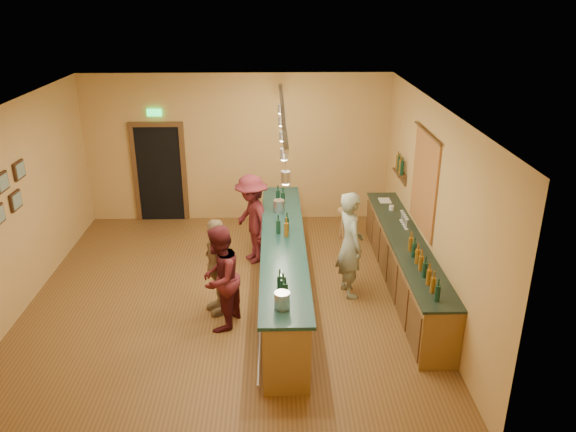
{
  "coord_description": "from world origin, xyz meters",
  "views": [
    {
      "loc": [
        0.77,
        -8.22,
        4.78
      ],
      "look_at": [
        1.0,
        0.2,
        1.37
      ],
      "focal_mm": 35.0,
      "sensor_mm": 36.0,
      "label": 1
    }
  ],
  "objects_px": {
    "customer_a": "(219,278)",
    "customer_c": "(252,219)",
    "customer_b": "(217,266)",
    "back_counter": "(405,264)",
    "tasting_bar": "(283,264)",
    "bar_stool": "(346,216)",
    "bartender": "(350,244)"
  },
  "relations": [
    {
      "from": "customer_a",
      "to": "bar_stool",
      "type": "height_order",
      "value": "customer_a"
    },
    {
      "from": "back_counter",
      "to": "bartender",
      "type": "relative_size",
      "value": 2.52
    },
    {
      "from": "bartender",
      "to": "customer_a",
      "type": "bearing_deg",
      "value": 101.53
    },
    {
      "from": "customer_a",
      "to": "customer_b",
      "type": "bearing_deg",
      "value": -152.54
    },
    {
      "from": "back_counter",
      "to": "customer_a",
      "type": "relative_size",
      "value": 2.79
    },
    {
      "from": "customer_a",
      "to": "bar_stool",
      "type": "distance_m",
      "value": 3.82
    },
    {
      "from": "customer_a",
      "to": "customer_b",
      "type": "distance_m",
      "value": 0.46
    },
    {
      "from": "customer_b",
      "to": "bar_stool",
      "type": "relative_size",
      "value": 2.31
    },
    {
      "from": "customer_a",
      "to": "customer_c",
      "type": "distance_m",
      "value": 2.26
    },
    {
      "from": "customer_a",
      "to": "customer_b",
      "type": "height_order",
      "value": "customer_a"
    },
    {
      "from": "back_counter",
      "to": "customer_b",
      "type": "xyz_separation_m",
      "value": [
        -3.09,
        -0.6,
        0.3
      ]
    },
    {
      "from": "bar_stool",
      "to": "back_counter",
      "type": "bearing_deg",
      "value": -69.51
    },
    {
      "from": "back_counter",
      "to": "bartender",
      "type": "xyz_separation_m",
      "value": [
        -0.95,
        -0.1,
        0.42
      ]
    },
    {
      "from": "back_counter",
      "to": "bar_stool",
      "type": "height_order",
      "value": "back_counter"
    },
    {
      "from": "customer_b",
      "to": "bar_stool",
      "type": "height_order",
      "value": "customer_b"
    },
    {
      "from": "back_counter",
      "to": "bar_stool",
      "type": "relative_size",
      "value": 6.66
    },
    {
      "from": "customer_a",
      "to": "customer_c",
      "type": "relative_size",
      "value": 0.97
    },
    {
      "from": "back_counter",
      "to": "customer_a",
      "type": "height_order",
      "value": "customer_a"
    },
    {
      "from": "tasting_bar",
      "to": "customer_b",
      "type": "xyz_separation_m",
      "value": [
        -1.03,
        -0.41,
        0.18
      ]
    },
    {
      "from": "customer_c",
      "to": "customer_b",
      "type": "bearing_deg",
      "value": -39.58
    },
    {
      "from": "back_counter",
      "to": "bar_stool",
      "type": "xyz_separation_m",
      "value": [
        -0.76,
        2.02,
        0.05
      ]
    },
    {
      "from": "bartender",
      "to": "customer_a",
      "type": "height_order",
      "value": "bartender"
    },
    {
      "from": "bartender",
      "to": "customer_b",
      "type": "distance_m",
      "value": 2.19
    },
    {
      "from": "customer_c",
      "to": "bar_stool",
      "type": "distance_m",
      "value": 2.06
    },
    {
      "from": "back_counter",
      "to": "customer_c",
      "type": "height_order",
      "value": "customer_c"
    },
    {
      "from": "customer_c",
      "to": "bar_stool",
      "type": "relative_size",
      "value": 2.47
    },
    {
      "from": "bar_stool",
      "to": "customer_a",
      "type": "bearing_deg",
      "value": -126.38
    },
    {
      "from": "back_counter",
      "to": "tasting_bar",
      "type": "distance_m",
      "value": 2.07
    },
    {
      "from": "back_counter",
      "to": "tasting_bar",
      "type": "bearing_deg",
      "value": -174.97
    },
    {
      "from": "back_counter",
      "to": "customer_a",
      "type": "bearing_deg",
      "value": -160.88
    },
    {
      "from": "back_counter",
      "to": "customer_c",
      "type": "relative_size",
      "value": 2.69
    },
    {
      "from": "tasting_bar",
      "to": "bar_stool",
      "type": "xyz_separation_m",
      "value": [
        1.3,
        2.2,
        -0.07
      ]
    }
  ]
}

